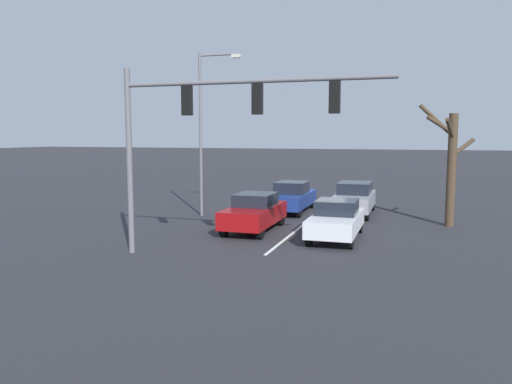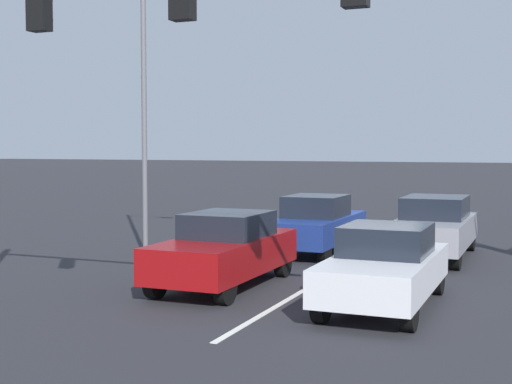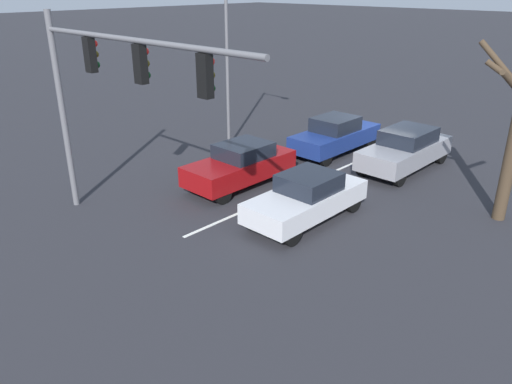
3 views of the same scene
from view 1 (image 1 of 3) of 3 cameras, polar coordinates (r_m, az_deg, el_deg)
name	(u,v)px [view 1 (image 1 of 3)]	position (r m, az deg, el deg)	size (l,w,h in m)	color
ground_plane	(322,210)	(27.48, 7.55, -2.05)	(240.00, 240.00, 0.00)	#28282D
lane_stripe_left_divider	(313,217)	(25.12, 6.57, -2.83)	(0.12, 16.86, 0.01)	silver
car_maroon_midlane_front	(254,212)	(21.28, -0.19, -2.30)	(1.78, 4.34, 1.59)	maroon
car_silver_leftlane_front	(336,219)	(19.85, 9.16, -3.12)	(1.75, 4.32, 1.54)	silver
car_navy_midlane_second	(292,197)	(26.50, 4.13, -0.56)	(1.75, 4.58, 1.62)	navy
car_gray_leftlane_second	(355,198)	(26.13, 11.20, -0.68)	(1.82, 4.69, 1.66)	gray
traffic_signal_gantry	(207,119)	(16.25, -5.63, 8.29)	(8.87, 0.37, 6.29)	slate
street_lamp_right_shoulder	(205,122)	(25.08, -5.84, 7.91)	(2.20, 0.24, 8.08)	slate
bare_tree_near	(450,162)	(23.76, 21.34, 3.17)	(2.49, 1.81, 5.46)	#423323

